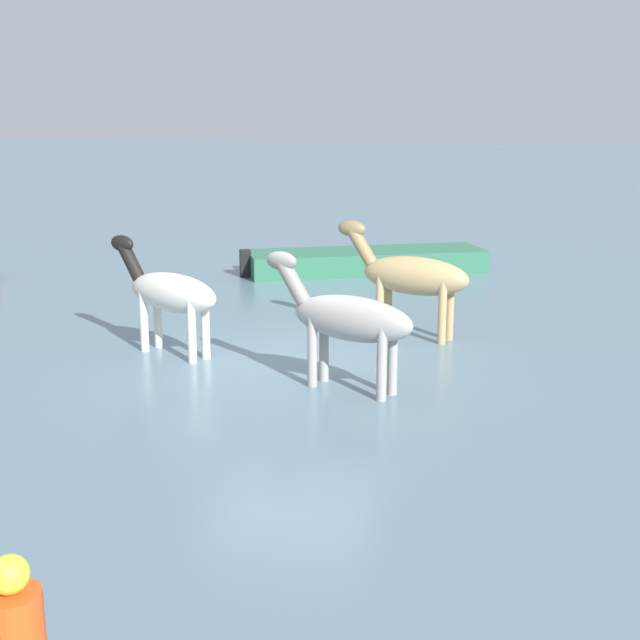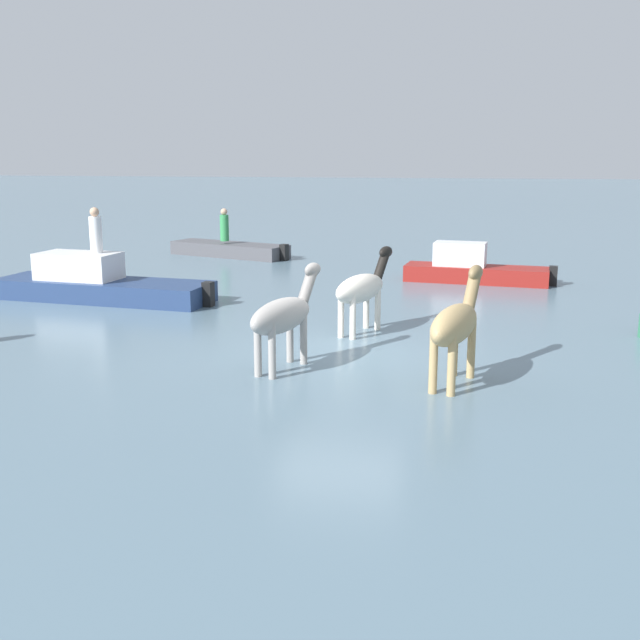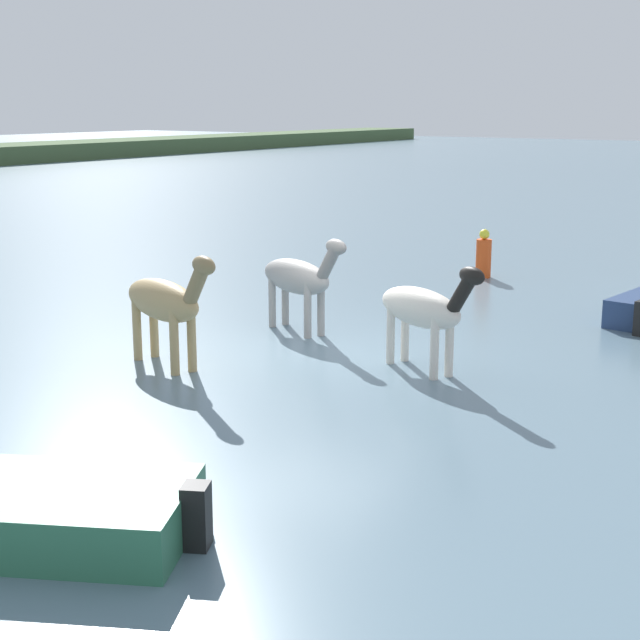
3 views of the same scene
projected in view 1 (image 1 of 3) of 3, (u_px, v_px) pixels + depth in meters
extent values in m
plane|color=slate|center=(289.00, 366.00, 12.78)|extent=(188.67, 188.67, 0.00)
ellipsoid|color=#9E9993|center=(352.00, 319.00, 11.43)|extent=(1.09, 1.89, 0.61)
cylinder|color=#9E9993|center=(312.00, 351.00, 11.72)|extent=(0.13, 0.13, 1.00)
cylinder|color=#9E9993|center=(324.00, 346.00, 11.96)|extent=(0.13, 0.13, 1.00)
cylinder|color=#9E9993|center=(382.00, 364.00, 11.14)|extent=(0.13, 0.13, 1.00)
cylinder|color=#9E9993|center=(393.00, 358.00, 11.38)|extent=(0.13, 0.13, 1.00)
cylinder|color=slate|center=(293.00, 282.00, 11.85)|extent=(0.38, 0.59, 0.67)
ellipsoid|color=slate|center=(281.00, 261.00, 11.89)|extent=(0.36, 0.54, 0.27)
ellipsoid|color=tan|center=(415.00, 276.00, 14.18)|extent=(1.08, 1.98, 0.64)
cylinder|color=tan|center=(380.00, 305.00, 14.46)|extent=(0.14, 0.14, 1.05)
cylinder|color=tan|center=(388.00, 301.00, 14.71)|extent=(0.14, 0.14, 1.05)
cylinder|color=tan|center=(442.00, 312.00, 13.89)|extent=(0.14, 0.14, 1.05)
cylinder|color=tan|center=(450.00, 309.00, 14.14)|extent=(0.14, 0.14, 1.05)
cylinder|color=olive|center=(362.00, 246.00, 14.59)|extent=(0.38, 0.62, 0.70)
ellipsoid|color=olive|center=(352.00, 229.00, 14.62)|extent=(0.36, 0.56, 0.28)
ellipsoid|color=silver|center=(173.00, 293.00, 13.15)|extent=(1.19, 1.84, 0.60)
cylinder|color=silver|center=(144.00, 321.00, 13.48)|extent=(0.13, 0.13, 0.98)
cylinder|color=silver|center=(158.00, 317.00, 13.70)|extent=(0.13, 0.13, 0.98)
cylinder|color=silver|center=(192.00, 331.00, 12.84)|extent=(0.13, 0.13, 0.98)
cylinder|color=silver|center=(205.00, 327.00, 13.06)|extent=(0.13, 0.13, 0.98)
cylinder|color=black|center=(131.00, 261.00, 13.63)|extent=(0.40, 0.58, 0.66)
ellipsoid|color=black|center=(122.00, 243.00, 13.67)|extent=(0.38, 0.53, 0.26)
cube|color=#2D6B4C|center=(366.00, 264.00, 20.30)|extent=(3.85, 5.65, 0.67)
cube|color=black|center=(245.00, 265.00, 19.70)|extent=(0.36, 0.34, 0.72)
sphere|color=yellow|center=(9.00, 574.00, 5.06)|extent=(0.24, 0.24, 0.24)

